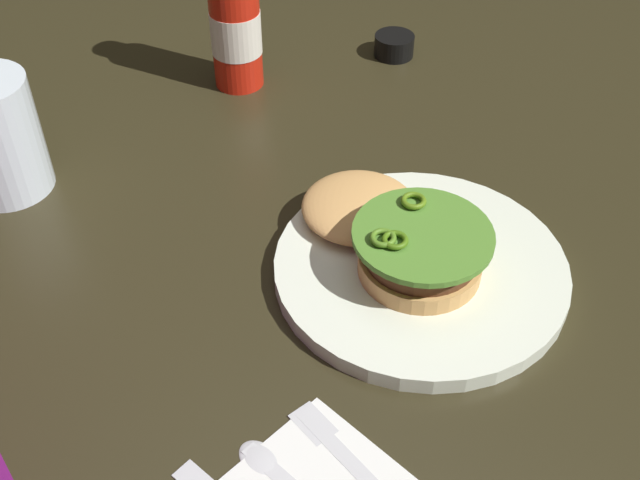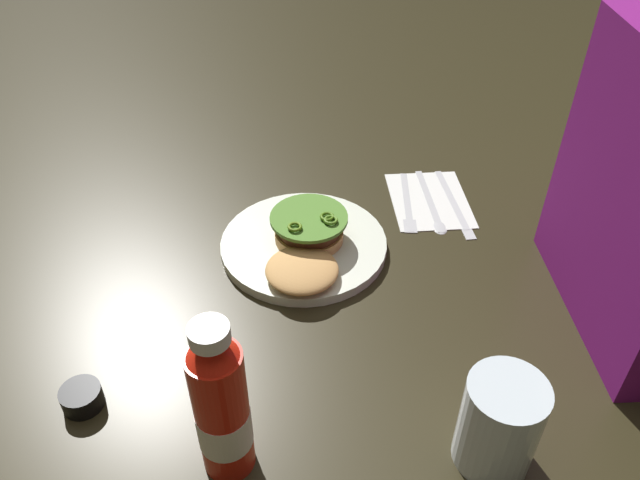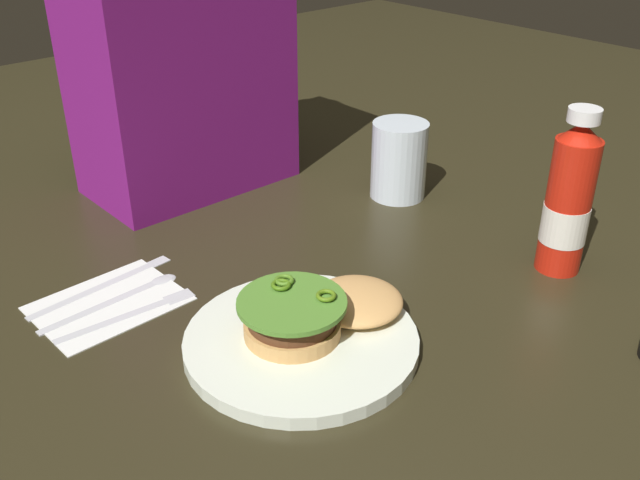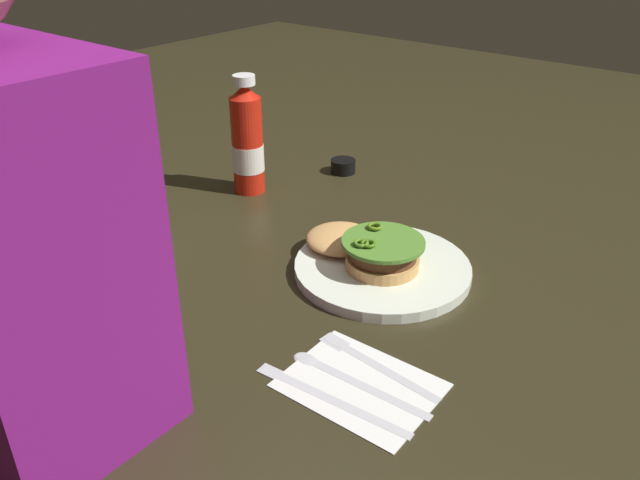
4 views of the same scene
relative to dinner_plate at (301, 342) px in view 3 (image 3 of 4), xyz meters
name	(u,v)px [view 3 (image 3 of 4)]	position (x,y,z in m)	size (l,w,h in m)	color
ground_plane	(403,324)	(0.12, -0.05, -0.01)	(3.00, 3.00, 0.00)	#2A2615
dinner_plate	(301,342)	(0.00, 0.00, 0.00)	(0.27, 0.27, 0.02)	silver
burger_sandwich	(317,311)	(0.03, 0.00, 0.03)	(0.21, 0.13, 0.05)	tan
ketchup_bottle	(568,202)	(0.38, -0.10, 0.09)	(0.06, 0.06, 0.23)	red
water_glass	(399,160)	(0.38, 0.21, 0.05)	(0.09, 0.09, 0.12)	silver
napkin	(109,303)	(-0.12, 0.23, -0.01)	(0.18, 0.14, 0.00)	silver
fork_utensil	(139,309)	(-0.10, 0.19, 0.00)	(0.18, 0.03, 0.00)	silver
spoon_utensil	(129,292)	(-0.09, 0.23, 0.00)	(0.19, 0.03, 0.00)	silver
butter_knife	(111,280)	(-0.10, 0.27, 0.00)	(0.21, 0.03, 0.00)	silver
diner_person	(179,45)	(0.16, 0.48, 0.23)	(0.32, 0.19, 0.55)	#72156C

